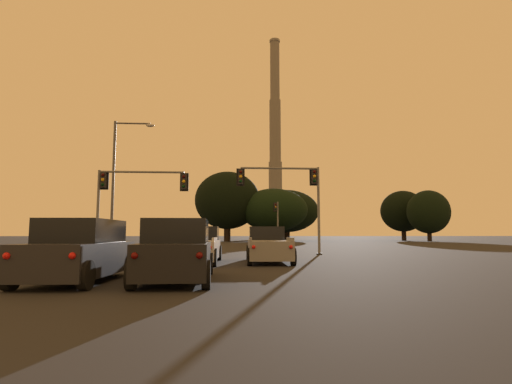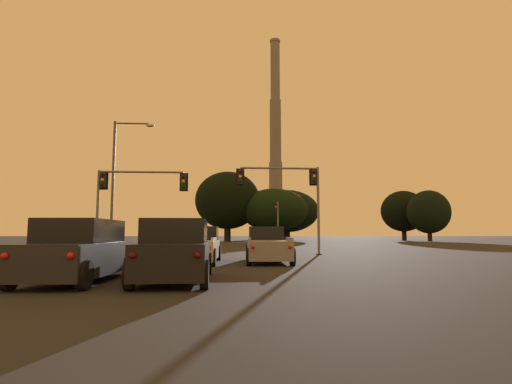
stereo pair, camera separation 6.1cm
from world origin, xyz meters
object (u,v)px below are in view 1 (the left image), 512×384
at_px(pickup_truck_right_lane_front, 268,246).
at_px(smokestack, 275,159).
at_px(traffic_light_far_right, 277,217).
at_px(traffic_light_overhead_left, 129,190).
at_px(suv_left_lane_second, 81,251).
at_px(pickup_truck_center_lane_front, 198,246).
at_px(street_lamp, 119,173).
at_px(traffic_light_overhead_right, 291,187).
at_px(suv_center_lane_second, 177,251).

distance_m(pickup_truck_right_lane_front, smokestack, 104.55).
bearing_deg(traffic_light_far_right, traffic_light_overhead_left, -116.55).
xyz_separation_m(suv_left_lane_second, traffic_light_overhead_left, (-2.28, 14.48, 3.47)).
bearing_deg(pickup_truck_center_lane_front, traffic_light_overhead_left, 128.63).
bearing_deg(suv_left_lane_second, street_lamp, 104.33).
height_order(suv_left_lane_second, traffic_light_overhead_left, traffic_light_overhead_left).
xyz_separation_m(traffic_light_far_right, traffic_light_overhead_right, (-1.83, -25.00, 0.98)).
xyz_separation_m(pickup_truck_right_lane_front, traffic_light_overhead_left, (-8.70, 6.37, 3.56)).
bearing_deg(pickup_truck_right_lane_front, suv_center_lane_second, -111.65).
bearing_deg(traffic_light_overhead_right, street_lamp, 169.48).
xyz_separation_m(pickup_truck_right_lane_front, suv_center_lane_second, (-3.53, -8.17, 0.09)).
xyz_separation_m(traffic_light_overhead_right, street_lamp, (-12.58, 2.34, 1.23)).
height_order(suv_center_lane_second, suv_left_lane_second, same).
distance_m(pickup_truck_center_lane_front, pickup_truck_right_lane_front, 3.57).
distance_m(pickup_truck_center_lane_front, traffic_light_far_right, 33.48).
bearing_deg(pickup_truck_center_lane_front, suv_left_lane_second, -109.10).
bearing_deg(traffic_light_overhead_left, pickup_truck_right_lane_front, -36.23).
bearing_deg(suv_center_lane_second, suv_left_lane_second, 177.08).
bearing_deg(suv_left_lane_second, traffic_light_far_right, 77.20).
height_order(pickup_truck_right_lane_front, smokestack, smokestack).
distance_m(traffic_light_far_right, traffic_light_overhead_right, 25.09).
bearing_deg(street_lamp, suv_left_lane_second, -77.60).
height_order(pickup_truck_right_lane_front, street_lamp, street_lamp).
height_order(pickup_truck_right_lane_front, suv_left_lane_second, suv_left_lane_second).
xyz_separation_m(suv_center_lane_second, street_lamp, (-6.75, 17.58, 5.05)).
distance_m(suv_center_lane_second, traffic_light_far_right, 41.07).
bearing_deg(traffic_light_overhead_left, street_lamp, 117.37).
distance_m(traffic_light_overhead_left, street_lamp, 3.77).
bearing_deg(smokestack, traffic_light_overhead_left, -102.15).
xyz_separation_m(pickup_truck_right_lane_front, smokestack, (11.69, 101.08, 24.01)).
height_order(pickup_truck_right_lane_front, traffic_light_overhead_right, traffic_light_overhead_right).
relative_size(pickup_truck_right_lane_front, smokestack, 0.09).
distance_m(traffic_light_overhead_right, smokestack, 96.59).
distance_m(pickup_truck_center_lane_front, smokestack, 105.37).
bearing_deg(street_lamp, traffic_light_far_right, 57.53).
distance_m(suv_center_lane_second, traffic_light_overhead_left, 15.82).
bearing_deg(street_lamp, pickup_truck_center_lane_front, -55.52).
height_order(pickup_truck_right_lane_front, traffic_light_overhead_left, traffic_light_overhead_left).
xyz_separation_m(pickup_truck_right_lane_front, traffic_light_far_right, (4.15, 32.08, 2.93)).
relative_size(pickup_truck_right_lane_front, traffic_light_overhead_right, 0.90).
xyz_separation_m(pickup_truck_center_lane_front, smokestack, (15.23, 101.46, 24.01)).
distance_m(pickup_truck_center_lane_front, street_lamp, 12.95).
distance_m(traffic_light_overhead_right, traffic_light_overhead_left, 11.04).
relative_size(traffic_light_overhead_right, traffic_light_overhead_left, 1.01).
bearing_deg(pickup_truck_right_lane_front, traffic_light_overhead_left, 145.47).
xyz_separation_m(suv_left_lane_second, smokestack, (18.11, 109.19, 23.92)).
height_order(traffic_light_overhead_left, smokestack, smokestack).
xyz_separation_m(suv_center_lane_second, traffic_light_overhead_left, (-5.17, 14.54, 3.47)).
relative_size(traffic_light_far_right, traffic_light_overhead_right, 0.93).
relative_size(suv_left_lane_second, traffic_light_far_right, 0.87).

